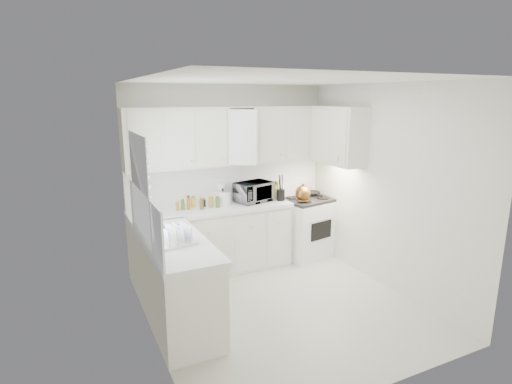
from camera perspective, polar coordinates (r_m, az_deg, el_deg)
floor at (r=5.07m, az=3.55°, el=-15.55°), size 3.20×3.20×0.00m
ceiling at (r=4.46m, az=4.04°, el=15.24°), size 3.20×3.20×0.00m
wall_back at (r=6.01m, az=-3.72°, el=2.22°), size 3.00×0.00×3.00m
wall_front at (r=3.36m, az=17.38°, el=-7.22°), size 3.00×0.00×3.00m
wall_left at (r=4.10m, az=-14.88°, el=-3.38°), size 0.00×3.20×3.20m
wall_right at (r=5.47m, az=17.61°, el=0.55°), size 0.00×3.20×3.20m
window_blinds at (r=4.37m, az=-15.69°, el=0.99°), size 0.06×0.96×1.06m
lower_cabinets_back at (r=5.83m, az=-6.06°, el=-6.85°), size 2.22×0.60×0.90m
lower_cabinets_left at (r=4.64m, az=-11.02°, el=-12.44°), size 0.60×1.60×0.90m
countertop_back at (r=5.67m, az=-6.14°, el=-2.36°), size 2.24×0.64×0.05m
countertop_left at (r=4.46m, az=-11.16°, el=-6.90°), size 0.64×1.62×0.05m
backsplash_back at (r=6.01m, az=-3.67°, el=1.50°), size 2.98×0.02×0.55m
backsplash_left at (r=4.31m, az=-15.20°, el=-3.63°), size 0.02×1.60×0.55m
upper_cabinets_back at (r=5.82m, az=-3.14°, el=3.88°), size 3.00×0.33×0.80m
upper_cabinets_right at (r=5.95m, az=11.19°, el=3.85°), size 0.33×0.90×0.80m
sink at (r=4.74m, az=-12.32°, el=-3.91°), size 0.42×0.38×0.30m
stove at (r=6.39m, az=7.05°, el=-3.76°), size 0.87×0.76×1.18m
tea_kettle at (r=6.04m, az=6.56°, el=0.02°), size 0.33×0.30×0.26m
frying_pan at (r=6.52m, az=7.72°, el=-0.01°), size 0.28×0.46×0.04m
microwave at (r=5.90m, az=-0.33°, el=0.31°), size 0.57×0.41×0.35m
rice_cooker at (r=5.79m, az=-4.64°, el=-0.61°), size 0.27×0.27×0.22m
paper_towel at (r=5.90m, az=-4.80°, el=-0.12°), size 0.12×0.12×0.27m
utensil_crock at (r=5.97m, az=3.46°, el=0.66°), size 0.16×0.16×0.39m
dish_rack at (r=4.30m, az=-11.33°, el=-5.75°), size 0.45×0.36×0.22m
spice_left_0 at (r=5.64m, az=-11.01°, el=-1.68°), size 0.06×0.06×0.13m
spice_left_1 at (r=5.58m, az=-10.03°, el=-1.81°), size 0.06×0.06×0.13m
spice_left_2 at (r=5.68m, az=-9.55°, el=-1.52°), size 0.06×0.06×0.13m
spice_left_3 at (r=5.62m, az=-8.56°, el=-1.65°), size 0.06×0.06×0.13m
spice_left_4 at (r=5.72m, az=-8.11°, el=-1.36°), size 0.06×0.06×0.13m
spice_left_5 at (r=5.66m, az=-7.11°, el=-1.48°), size 0.06×0.06×0.13m
spice_left_6 at (r=5.77m, az=-6.69°, el=-1.20°), size 0.06×0.06×0.13m
spice_left_7 at (r=5.71m, az=-5.69°, el=-1.32°), size 0.06×0.06×0.13m
sauce_right_0 at (r=6.17m, az=1.80°, el=0.12°), size 0.06×0.06×0.19m
sauce_right_1 at (r=6.14m, az=2.52°, el=0.05°), size 0.06×0.06×0.19m
sauce_right_2 at (r=6.22m, az=2.70°, el=0.22°), size 0.06×0.06×0.19m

